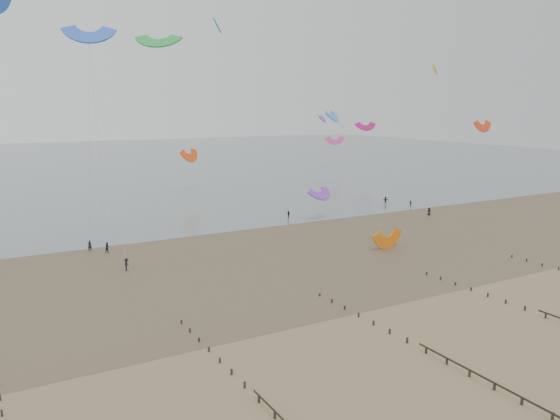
{
  "coord_description": "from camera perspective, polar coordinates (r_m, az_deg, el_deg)",
  "views": [
    {
      "loc": [
        -32.12,
        -42.01,
        23.24
      ],
      "look_at": [
        7.32,
        28.0,
        8.0
      ],
      "focal_mm": 35.0,
      "sensor_mm": 36.0,
      "label": 1
    }
  ],
  "objects": [
    {
      "name": "kitesurfer_lead",
      "position": [
        94.43,
        -19.27,
        -3.55
      ],
      "size": [
        0.68,
        0.45,
        1.85
      ],
      "primitive_type": "imported",
      "rotation": [
        0.0,
        0.0,
        3.14
      ],
      "color": "black",
      "rests_on": "ground"
    },
    {
      "name": "kitesurfers",
      "position": [
        104.63,
        -1.53,
        -1.61
      ],
      "size": [
        133.0,
        26.08,
        1.85
      ],
      "color": "black",
      "rests_on": "ground"
    },
    {
      "name": "groynes",
      "position": [
        48.48,
        26.06,
        -18.45
      ],
      "size": [
        72.16,
        50.16,
        1.0
      ],
      "color": "black",
      "rests_on": "ground"
    },
    {
      "name": "ground",
      "position": [
        57.76,
        7.52,
        -13.08
      ],
      "size": [
        500.0,
        500.0,
        0.0
      ],
      "primitive_type": "plane",
      "color": "brown",
      "rests_on": "ground"
    },
    {
      "name": "sea_and_shore",
      "position": [
        84.64,
        -8.92,
        -5.32
      ],
      "size": [
        500.0,
        665.0,
        0.03
      ],
      "color": "#475654",
      "rests_on": "ground"
    },
    {
      "name": "grounded_kite",
      "position": [
        93.05,
        11.19,
        -3.93
      ],
      "size": [
        6.79,
        5.72,
        3.32
      ],
      "primitive_type": null,
      "rotation": [
        1.54,
        0.0,
        0.18
      ],
      "color": "orange",
      "rests_on": "ground"
    },
    {
      "name": "kites_airborne",
      "position": [
        135.31,
        -23.01,
        8.72
      ],
      "size": [
        222.58,
        116.95,
        41.1
      ],
      "color": "blue",
      "rests_on": "ground"
    }
  ]
}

